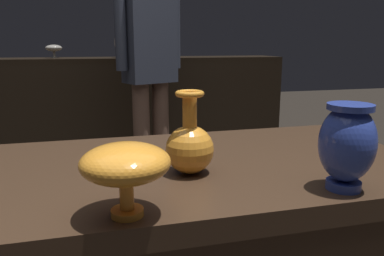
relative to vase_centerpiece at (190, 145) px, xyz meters
name	(u,v)px	position (x,y,z in m)	size (l,w,h in m)	color
back_display_shelf	(125,118)	(0.03, 2.27, -0.37)	(2.60, 0.40, 0.99)	black
vase_centerpiece	(190,145)	(0.00, 0.00, 0.00)	(0.11, 0.11, 0.20)	orange
vase_tall_behind	(125,165)	(-0.16, -0.19, 0.03)	(0.16, 0.16, 0.13)	orange
vase_left_accent	(347,144)	(0.29, -0.18, 0.03)	(0.11, 0.11, 0.18)	#2D429E
shelf_vase_center	(122,43)	(0.03, 2.28, 0.24)	(0.13, 0.13, 0.21)	silver
shelf_vase_left	(54,48)	(-0.49, 2.29, 0.20)	(0.12, 0.12, 0.10)	gray
visitor_center_back	(150,56)	(0.15, 1.62, 0.16)	(0.44, 0.29, 1.73)	brown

